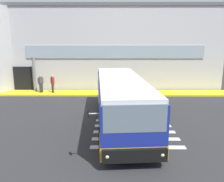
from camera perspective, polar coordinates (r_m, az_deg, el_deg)
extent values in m
cube|color=#2B2B2D|center=(16.23, -2.73, -4.61)|extent=(80.00, 90.00, 0.02)
cube|color=silver|center=(10.67, 6.58, -14.03)|extent=(4.40, 0.36, 0.01)
cube|color=silver|center=(11.48, 6.10, -12.03)|extent=(4.40, 0.36, 0.01)
cube|color=silver|center=(12.30, 5.69, -10.30)|extent=(4.40, 0.36, 0.01)
cube|color=silver|center=(13.13, 5.33, -8.78)|extent=(4.40, 0.36, 0.01)
cube|color=silver|center=(13.97, 5.02, -7.45)|extent=(4.40, 0.36, 0.01)
cube|color=#B7B7BC|center=(27.52, -1.46, 10.83)|extent=(22.83, 12.00, 7.95)
cube|color=#56565B|center=(27.71, -1.51, 19.39)|extent=(23.03, 12.20, 0.30)
cube|color=black|center=(23.45, -21.67, 2.86)|extent=(1.80, 0.16, 2.40)
cube|color=#8C9EAD|center=(21.48, 0.73, 9.92)|extent=(16.83, 0.10, 1.20)
cube|color=yellow|center=(20.85, -2.03, -0.51)|extent=(26.83, 2.00, 0.15)
cylinder|color=slate|center=(22.39, -19.15, 4.09)|extent=(0.28, 0.28, 3.22)
cube|color=navy|center=(13.15, 2.20, -2.20)|extent=(3.28, 10.29, 2.15)
cube|color=#F2AD19|center=(13.37, 2.17, -5.52)|extent=(3.32, 10.33, 0.55)
cube|color=silver|center=(12.90, 2.25, 2.85)|extent=(3.17, 10.08, 0.20)
cube|color=slate|center=(8.22, 5.88, -6.98)|extent=(2.35, 0.29, 1.05)
cube|color=slate|center=(13.51, 7.56, 0.28)|extent=(0.69, 8.91, 0.95)
cube|color=slate|center=(13.25, -3.49, 0.13)|extent=(0.69, 8.91, 0.95)
cube|color=black|center=(8.11, 5.93, -4.61)|extent=(2.15, 0.26, 0.28)
cube|color=black|center=(8.66, 5.81, -16.00)|extent=(2.46, 0.38, 0.52)
sphere|color=beige|center=(8.84, 12.68, -15.50)|extent=(0.18, 0.18, 0.18)
sphere|color=beige|center=(8.52, -1.23, -16.30)|extent=(0.18, 0.18, 0.18)
cylinder|color=#B7B7BF|center=(8.25, -4.68, -5.77)|extent=(0.40, 0.08, 0.05)
cube|color=black|center=(8.25, -6.08, -5.79)|extent=(0.05, 0.20, 0.28)
cylinder|color=black|center=(10.60, 10.49, -11.39)|extent=(0.37, 1.02, 1.00)
cylinder|color=black|center=(10.30, -2.57, -11.92)|extent=(0.37, 1.02, 1.00)
cylinder|color=black|center=(15.33, 5.83, -3.71)|extent=(0.37, 1.02, 1.00)
cylinder|color=black|center=(15.12, -3.00, -3.88)|extent=(0.37, 1.02, 1.00)
cylinder|color=black|center=(16.56, 5.09, -2.46)|extent=(0.37, 1.02, 1.00)
cylinder|color=black|center=(16.37, -3.07, -2.61)|extent=(0.37, 1.02, 1.00)
cylinder|color=#2D2D33|center=(21.70, -17.36, 0.79)|extent=(0.15, 0.15, 0.85)
cylinder|color=#2D2D33|center=(21.58, -17.78, 0.70)|extent=(0.15, 0.15, 0.85)
cube|color=#4C4751|center=(21.51, -17.70, 2.61)|extent=(0.40, 0.44, 0.58)
sphere|color=tan|center=(21.45, -17.77, 3.71)|extent=(0.23, 0.23, 0.23)
cylinder|color=#4C4751|center=(21.67, -17.17, 2.58)|extent=(0.09, 0.09, 0.55)
cylinder|color=#4C4751|center=(21.37, -18.22, 2.37)|extent=(0.09, 0.09, 0.55)
cube|color=navy|center=(21.65, -17.97, 2.59)|extent=(0.32, 0.35, 0.44)
cylinder|color=#4C4233|center=(21.18, -14.70, 0.68)|extent=(0.15, 0.15, 0.85)
cylinder|color=#4C4233|center=(21.36, -14.92, 0.76)|extent=(0.15, 0.15, 0.85)
cube|color=#B23333|center=(21.14, -14.92, 2.61)|extent=(0.41, 0.43, 0.58)
sphere|color=tan|center=(21.08, -14.98, 3.74)|extent=(0.23, 0.23, 0.23)
cylinder|color=#B23333|center=(20.93, -14.63, 2.39)|extent=(0.09, 0.09, 0.55)
cylinder|color=#B23333|center=(21.38, -15.19, 2.57)|extent=(0.09, 0.09, 0.55)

